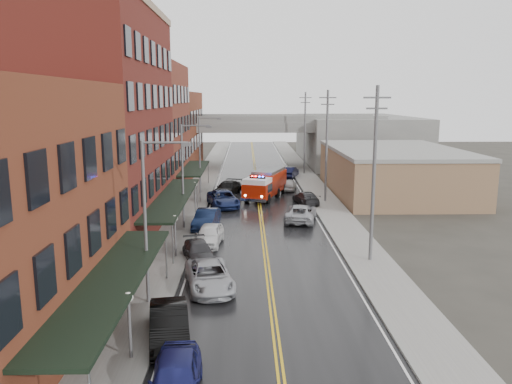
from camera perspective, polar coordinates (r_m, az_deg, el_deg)
name	(u,v)px	position (r m, az deg, el deg)	size (l,w,h in m)	color
road	(260,213)	(49.27, 0.50, -2.39)	(11.00, 160.00, 0.02)	black
sidewalk_left	(186,212)	(49.59, -7.96, -2.33)	(3.00, 160.00, 0.15)	slate
sidewalk_right	(334,212)	(50.00, 8.90, -2.25)	(3.00, 160.00, 0.15)	slate
curb_left	(203,212)	(49.42, -6.06, -2.33)	(0.30, 160.00, 0.15)	gray
curb_right	(317,212)	(49.74, 7.03, -2.27)	(0.30, 160.00, 0.15)	gray
brick_building_b	(99,125)	(42.72, -17.48, 7.30)	(9.00, 20.00, 18.00)	#4D1514
brick_building_c	(144,130)	(59.78, -12.72, 6.93)	(9.00, 15.00, 15.00)	maroon
brick_building_far	(167,133)	(77.07, -10.10, 6.70)	(9.00, 20.00, 12.00)	#612D19
tan_building	(393,172)	(61.14, 15.41, 2.17)	(14.00, 22.00, 5.00)	#8D694C
right_far_block	(356,139)	(90.36, 11.32, 5.96)	(18.00, 30.00, 8.00)	slate
awning_0	(114,279)	(24.23, -15.88, -9.50)	(2.60, 16.00, 3.09)	black
awning_1	(173,197)	(42.22, -9.43, -0.62)	(2.60, 18.00, 3.09)	black
awning_2	(195,168)	(59.35, -7.04, 2.70)	(2.60, 13.00, 3.09)	black
globe_lamp_0	(129,310)	(22.42, -14.34, -12.96)	(0.44, 0.44, 3.12)	#59595B
globe_lamp_1	(175,227)	(35.46, -9.25, -3.92)	(0.44, 0.44, 3.12)	#59595B
globe_lamp_2	(195,190)	(49.04, -6.99, 0.22)	(0.44, 0.44, 3.12)	#59595B
street_lamp_0	(149,212)	(27.15, -12.08, -2.30)	(2.64, 0.22, 9.00)	#59595B
street_lamp_1	(185,170)	(42.71, -8.08, 2.54)	(2.64, 0.22, 9.00)	#59595B
street_lamp_2	(202,150)	(58.50, -6.21, 4.78)	(2.64, 0.22, 9.00)	#59595B
utility_pole_0	(374,172)	(34.41, 13.33, 2.27)	(1.80, 0.24, 12.00)	#59595B
utility_pole_1	(327,144)	(53.88, 8.07, 5.42)	(1.80, 0.24, 12.00)	#59595B
utility_pole_2	(305,132)	(73.63, 5.60, 6.88)	(1.80, 0.24, 12.00)	#59595B
overpass	(255,131)	(80.15, -0.14, 7.01)	(40.00, 10.00, 7.50)	slate
fire_truck	(265,183)	(56.27, 1.07, 1.01)	(5.52, 8.97, 3.12)	#951806
parked_car_left_0	(176,378)	(20.24, -9.18, -20.29)	(1.91, 4.76, 1.62)	#151851
parked_car_left_1	(169,324)	(24.33, -9.89, -14.67)	(1.74, 5.00, 1.65)	black
parked_car_left_2	(209,276)	(30.12, -5.36, -9.57)	(2.55, 5.54, 1.54)	#A0A2A7
parked_car_left_3	(199,252)	(35.11, -6.57, -6.79)	(1.87, 4.59, 1.33)	#2A2A2C
parked_car_left_4	(209,235)	(38.69, -5.38, -4.90)	(1.89, 4.70, 1.60)	silver
parked_car_left_5	(207,219)	(43.61, -5.68, -3.08)	(1.74, 4.99, 1.64)	#0E1934
parked_car_left_6	(223,199)	(51.98, -3.77, -0.79)	(2.76, 5.98, 1.66)	#131E49
parked_car_left_7	(227,188)	(58.15, -3.30, 0.42)	(2.24, 5.50, 1.60)	black
parked_car_right_0	(301,213)	(45.99, 5.14, -2.39)	(2.60, 5.65, 1.57)	#9B9DA3
parked_car_right_1	(306,198)	(53.36, 5.73, -0.67)	(1.94, 4.76, 1.38)	#292A2C
parked_car_right_2	(289,185)	(61.18, 3.79, 0.84)	(1.68, 4.18, 1.42)	#BBBBBB
parked_car_right_3	(290,172)	(71.01, 3.91, 2.27)	(1.63, 4.68, 1.54)	black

